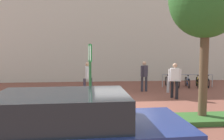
% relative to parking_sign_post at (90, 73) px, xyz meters
% --- Properties ---
extents(ground_plane, '(60.00, 60.00, 0.00)m').
position_rel_parking_sign_post_xyz_m(ground_plane, '(1.42, 2.49, -1.65)').
color(ground_plane, brown).
extents(building_facade, '(28.00, 1.20, 10.00)m').
position_rel_parking_sign_post_xyz_m(building_facade, '(1.42, 10.30, 3.35)').
color(building_facade, beige).
rests_on(building_facade, ground).
extents(planter_strip, '(7.00, 1.10, 0.16)m').
position_rel_parking_sign_post_xyz_m(planter_strip, '(1.83, 0.00, -1.57)').
color(planter_strip, '#336028').
rests_on(planter_strip, ground).
extents(parking_sign_post, '(0.12, 0.36, 2.53)m').
position_rel_parking_sign_post_xyz_m(parking_sign_post, '(0.00, 0.00, 0.00)').
color(parking_sign_post, '#2D7238').
rests_on(parking_sign_post, ground).
extents(bike_at_sign, '(1.68, 0.42, 0.86)m').
position_rel_parking_sign_post_xyz_m(bike_at_sign, '(0.10, 0.10, -1.30)').
color(bike_at_sign, black).
rests_on(bike_at_sign, ground).
extents(bike_rack_cluster, '(3.19, 1.81, 0.83)m').
position_rel_parking_sign_post_xyz_m(bike_rack_cluster, '(6.11, 6.69, -1.30)').
color(bike_rack_cluster, '#99999E').
rests_on(bike_rack_cluster, ground).
extents(bollard_steel, '(0.16, 0.16, 0.90)m').
position_rel_parking_sign_post_xyz_m(bollard_steel, '(4.26, 5.01, -1.20)').
color(bollard_steel, '#ADADB2').
rests_on(bollard_steel, ground).
extents(person_suited_navy, '(0.45, 0.46, 1.72)m').
position_rel_parking_sign_post_xyz_m(person_suited_navy, '(3.02, 5.47, -0.66)').
color(person_suited_navy, '#2D2D38').
rests_on(person_suited_navy, ground).
extents(person_casual_tan, '(0.60, 0.46, 1.72)m').
position_rel_parking_sign_post_xyz_m(person_casual_tan, '(4.04, 3.49, -0.66)').
color(person_casual_tan, black).
rests_on(person_casual_tan, ground).
extents(person_shirt_white, '(0.48, 0.61, 1.72)m').
position_rel_parking_sign_post_xyz_m(person_shirt_white, '(-0.16, 4.95, -0.66)').
color(person_shirt_white, '#383342').
rests_on(person_shirt_white, ground).
extents(car_navy_sedan, '(4.35, 2.11, 1.54)m').
position_rel_parking_sign_post_xyz_m(car_navy_sedan, '(-0.36, -2.74, -0.89)').
color(car_navy_sedan, navy).
rests_on(car_navy_sedan, ground).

